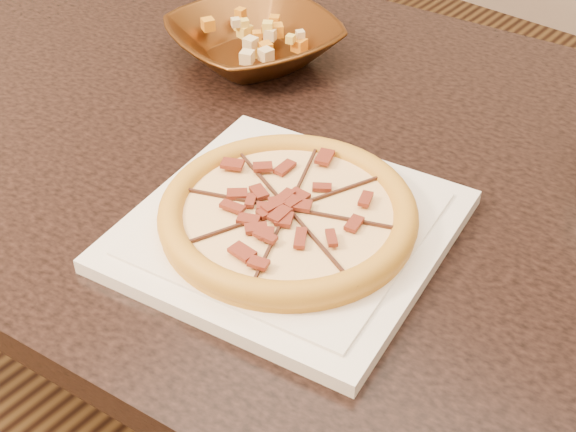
{
  "coord_description": "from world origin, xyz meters",
  "views": [
    {
      "loc": [
        0.55,
        -0.75,
        1.35
      ],
      "look_at": [
        0.11,
        -0.22,
        0.78
      ],
      "focal_mm": 50.0,
      "sensor_mm": 36.0,
      "label": 1
    }
  ],
  "objects_px": {
    "plate": "(288,229)",
    "pizza": "(288,213)",
    "bronze_bowl": "(254,41)",
    "dining_table": "(311,203)"
  },
  "relations": [
    {
      "from": "plate",
      "to": "bronze_bowl",
      "type": "bearing_deg",
      "value": 136.66
    },
    {
      "from": "pizza",
      "to": "plate",
      "type": "bearing_deg",
      "value": 178.89
    },
    {
      "from": "plate",
      "to": "bronze_bowl",
      "type": "xyz_separation_m",
      "value": [
        -0.31,
        0.29,
        0.02
      ]
    },
    {
      "from": "bronze_bowl",
      "to": "plate",
      "type": "bearing_deg",
      "value": -43.34
    },
    {
      "from": "plate",
      "to": "pizza",
      "type": "distance_m",
      "value": 0.02
    },
    {
      "from": "dining_table",
      "to": "bronze_bowl",
      "type": "xyz_separation_m",
      "value": [
        -0.21,
        0.13,
        0.13
      ]
    },
    {
      "from": "dining_table",
      "to": "bronze_bowl",
      "type": "distance_m",
      "value": 0.28
    },
    {
      "from": "plate",
      "to": "pizza",
      "type": "bearing_deg",
      "value": -1.11
    },
    {
      "from": "dining_table",
      "to": "pizza",
      "type": "distance_m",
      "value": 0.23
    },
    {
      "from": "pizza",
      "to": "bronze_bowl",
      "type": "distance_m",
      "value": 0.42
    }
  ]
}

